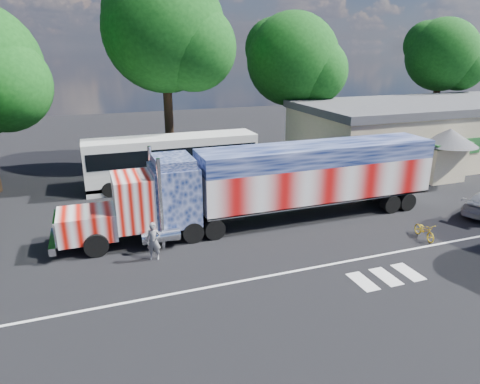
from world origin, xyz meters
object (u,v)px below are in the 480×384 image
object	(u,v)px
semi_truck	(275,182)
woman	(154,241)
coach_bus	(172,160)
tree_ne_a	(294,60)
tree_far_ne	(443,55)
bicycle	(424,230)
tree_n_mid	(166,31)

from	to	relation	value
semi_truck	woman	bearing A→B (deg)	-161.79
coach_bus	tree_ne_a	bearing A→B (deg)	26.74
coach_bus	tree_ne_a	distance (m)	15.64
woman	tree_far_ne	distance (m)	38.14
semi_truck	bicycle	size ratio (longest dim) A/B	12.94
woman	tree_far_ne	bearing A→B (deg)	48.57
coach_bus	tree_n_mid	bearing A→B (deg)	78.72
tree_n_mid	tree_far_ne	xyz separation A→B (m)	(28.88, 2.35, -1.92)
woman	bicycle	bearing A→B (deg)	10.12
coach_bus	woman	bearing A→B (deg)	-105.83
semi_truck	tree_far_ne	bearing A→B (deg)	30.82
tree_ne_a	tree_far_ne	xyz separation A→B (m)	(17.04, 0.07, 0.30)
coach_bus	tree_n_mid	distance (m)	9.77
coach_bus	tree_far_ne	size ratio (longest dim) A/B	0.98
woman	tree_ne_a	distance (m)	24.85
bicycle	tree_ne_a	xyz separation A→B (m)	(2.13, 20.07, 8.00)
tree_ne_a	tree_far_ne	bearing A→B (deg)	0.22
woman	tree_ne_a	xyz separation A→B (m)	(15.84, 17.60, 7.52)
tree_ne_a	bicycle	bearing A→B (deg)	-96.07
woman	tree_n_mid	size ratio (longest dim) A/B	0.12
tree_ne_a	coach_bus	bearing A→B (deg)	-153.26
semi_truck	bicycle	xyz separation A→B (m)	(6.44, -4.86, -1.94)
tree_far_ne	semi_truck	bearing A→B (deg)	-149.18
tree_far_ne	tree_n_mid	bearing A→B (deg)	-175.35
tree_far_ne	woman	bearing A→B (deg)	-151.75
tree_ne_a	tree_far_ne	distance (m)	17.04
semi_truck	coach_bus	distance (m)	9.75
bicycle	tree_ne_a	world-z (taller)	tree_ne_a
bicycle	tree_far_ne	bearing A→B (deg)	54.65
coach_bus	woman	xyz separation A→B (m)	(-3.18, -11.23, -0.92)
tree_n_mid	bicycle	bearing A→B (deg)	-61.37
tree_n_mid	tree_ne_a	bearing A→B (deg)	10.90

